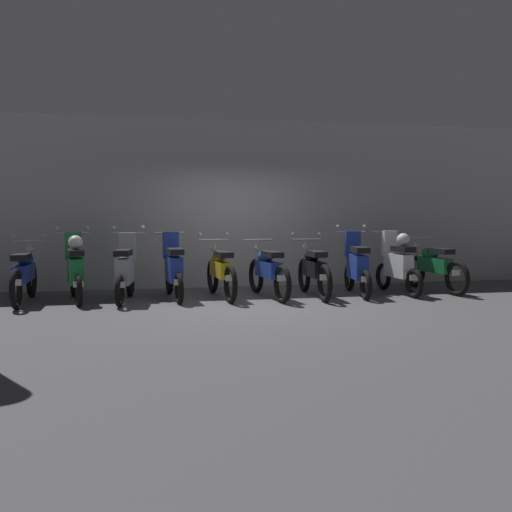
% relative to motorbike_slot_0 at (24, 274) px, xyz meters
% --- Properties ---
extents(ground_plane, '(80.00, 80.00, 0.00)m').
position_rel_motorbike_slot_0_xyz_m(ground_plane, '(3.75, -0.75, -0.49)').
color(ground_plane, '#4C4C4F').
extents(back_wall, '(16.00, 0.30, 3.39)m').
position_rel_motorbike_slot_0_xyz_m(back_wall, '(3.75, 1.52, 1.20)').
color(back_wall, '#ADADB2').
rests_on(back_wall, ground).
extents(motorbike_slot_0, '(0.59, 1.95, 1.15)m').
position_rel_motorbike_slot_0_xyz_m(motorbike_slot_0, '(0.00, 0.00, 0.00)').
color(motorbike_slot_0, black).
rests_on(motorbike_slot_0, ground).
extents(motorbike_slot_1, '(0.60, 1.66, 1.29)m').
position_rel_motorbike_slot_0_xyz_m(motorbike_slot_1, '(0.83, 0.00, 0.08)').
color(motorbike_slot_1, black).
rests_on(motorbike_slot_1, ground).
extents(motorbike_slot_2, '(0.59, 1.68, 1.29)m').
position_rel_motorbike_slot_0_xyz_m(motorbike_slot_2, '(1.67, -0.16, 0.04)').
color(motorbike_slot_2, black).
rests_on(motorbike_slot_2, ground).
extents(motorbike_slot_3, '(0.56, 1.68, 1.18)m').
position_rel_motorbike_slot_0_xyz_m(motorbike_slot_3, '(2.50, -0.01, 0.03)').
color(motorbike_slot_3, black).
rests_on(motorbike_slot_3, ground).
extents(motorbike_slot_4, '(0.59, 1.95, 1.15)m').
position_rel_motorbike_slot_0_xyz_m(motorbike_slot_4, '(3.33, -0.04, 0.00)').
color(motorbike_slot_4, black).
rests_on(motorbike_slot_4, ground).
extents(motorbike_slot_5, '(0.57, 1.94, 1.03)m').
position_rel_motorbike_slot_0_xyz_m(motorbike_slot_5, '(4.16, -0.20, -0.00)').
color(motorbike_slot_5, black).
rests_on(motorbike_slot_5, ground).
extents(motorbike_slot_6, '(0.59, 1.95, 1.15)m').
position_rel_motorbike_slot_0_xyz_m(motorbike_slot_6, '(5.00, -0.23, 0.00)').
color(motorbike_slot_6, black).
rests_on(motorbike_slot_6, ground).
extents(motorbike_slot_7, '(0.59, 1.68, 1.29)m').
position_rel_motorbike_slot_0_xyz_m(motorbike_slot_7, '(5.84, -0.20, 0.04)').
color(motorbike_slot_7, black).
rests_on(motorbike_slot_7, ground).
extents(motorbike_slot_8, '(0.56, 1.68, 1.18)m').
position_rel_motorbike_slot_0_xyz_m(motorbike_slot_8, '(6.67, -0.16, 0.07)').
color(motorbike_slot_8, black).
rests_on(motorbike_slot_8, ground).
extents(motorbike_slot_9, '(0.56, 1.94, 1.03)m').
position_rel_motorbike_slot_0_xyz_m(motorbike_slot_9, '(7.50, 0.01, -0.00)').
color(motorbike_slot_9, black).
rests_on(motorbike_slot_9, ground).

